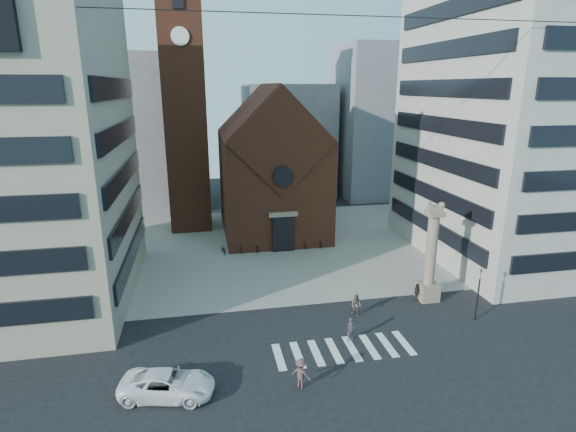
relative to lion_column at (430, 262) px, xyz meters
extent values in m
plane|color=black|center=(-10.01, -3.00, -3.46)|extent=(120.00, 120.00, 0.00)
cube|color=#9B968D|center=(-10.01, 16.00, -3.43)|extent=(46.00, 30.00, 0.05)
cube|color=brown|center=(-10.01, 22.00, 2.54)|extent=(12.00, 16.00, 12.00)
cube|color=#5C2D1D|center=(-10.01, 22.40, 8.54)|extent=(12.00, 15.40, 12.00)
cube|color=brown|center=(-10.01, 14.05, 8.54)|extent=(11.76, 0.50, 11.76)
cylinder|color=black|center=(-10.01, 13.60, 5.04)|extent=(2.20, 0.30, 2.20)
cube|color=black|center=(-10.01, 13.85, -1.46)|extent=(2.40, 0.30, 4.00)
cube|color=gray|center=(-10.01, 13.80, 0.84)|extent=(3.20, 0.40, 0.50)
cube|color=brown|center=(-20.01, 25.00, 11.54)|extent=(5.00, 5.00, 30.00)
cylinder|color=white|center=(-20.01, 22.40, 19.54)|extent=(2.00, 0.20, 2.00)
cube|color=gray|center=(-34.01, 7.00, 9.54)|extent=(18.00, 20.00, 26.00)
cube|color=beige|center=(13.99, 9.00, 12.54)|extent=(18.00, 22.00, 32.00)
cube|color=gray|center=(-30.01, 37.00, 7.54)|extent=(16.00, 14.00, 22.00)
cube|color=gray|center=(-4.01, 42.00, 5.54)|extent=(14.00, 12.00, 18.00)
cube|color=gray|center=(11.99, 39.00, 8.54)|extent=(16.00, 14.00, 24.00)
cube|color=gray|center=(-0.01, 0.00, -2.71)|extent=(1.60, 1.60, 1.50)
cylinder|color=gray|center=(-0.01, 0.00, 1.04)|extent=(0.90, 0.90, 6.00)
cube|color=gray|center=(-0.01, 0.00, 4.24)|extent=(1.30, 1.30, 0.40)
cube|color=gray|center=(-0.01, 0.00, 4.64)|extent=(1.20, 0.50, 0.55)
sphere|color=gray|center=(0.54, 0.00, 4.89)|extent=(0.56, 0.56, 0.56)
cube|color=gray|center=(-0.51, 0.00, 5.04)|extent=(0.25, 0.15, 0.35)
cylinder|color=black|center=(1.99, -4.00, -1.71)|extent=(0.12, 0.12, 3.50)
imported|color=black|center=(1.99, -4.00, 0.44)|extent=(0.13, 0.16, 0.80)
imported|color=white|center=(-21.14, -8.62, -2.69)|extent=(5.93, 3.64, 1.53)
imported|color=#372F41|center=(-8.56, -4.93, -2.58)|extent=(0.70, 0.51, 1.75)
imported|color=#5E554B|center=(-6.96, -1.52, -2.56)|extent=(1.08, 1.11, 1.79)
imported|color=#232128|center=(-1.01, 0.00, -2.69)|extent=(0.52, 0.95, 1.54)
imported|color=brown|center=(-13.25, -9.39, -2.49)|extent=(1.42, 1.34, 1.93)
imported|color=black|center=(-16.54, 14.32, -2.97)|extent=(0.84, 1.74, 0.88)
imported|color=black|center=(-14.75, 14.32, -2.92)|extent=(0.71, 1.67, 0.97)
imported|color=black|center=(-12.96, 14.32, -2.97)|extent=(0.84, 1.74, 0.88)
imported|color=black|center=(-11.17, 14.32, -2.92)|extent=(0.71, 1.67, 0.97)
imported|color=black|center=(-9.38, 14.32, -2.97)|extent=(0.84, 1.74, 0.88)
imported|color=black|center=(-7.59, 14.32, -2.92)|extent=(0.71, 1.67, 0.97)
imported|color=black|center=(-5.80, 14.32, -2.97)|extent=(0.84, 1.74, 0.88)
camera|label=1|loc=(-18.53, -32.19, 14.19)|focal=28.00mm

